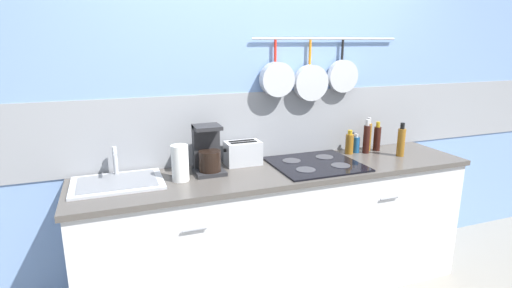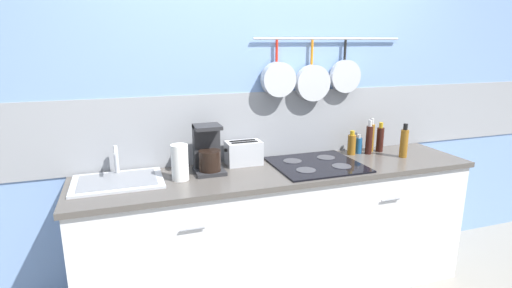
{
  "view_description": "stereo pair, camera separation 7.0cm",
  "coord_description": "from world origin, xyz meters",
  "px_view_note": "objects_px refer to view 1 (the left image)",
  "views": [
    {
      "loc": [
        -1.05,
        -2.3,
        1.74
      ],
      "look_at": [
        -0.19,
        0.0,
        1.1
      ],
      "focal_mm": 28.0,
      "sensor_mm": 36.0,
      "label": 1
    },
    {
      "loc": [
        -0.98,
        -2.32,
        1.74
      ],
      "look_at": [
        -0.19,
        0.0,
        1.1
      ],
      "focal_mm": 28.0,
      "sensor_mm": 36.0,
      "label": 2
    }
  ],
  "objects_px": {
    "bottle_vinegar": "(356,144)",
    "bottle_dish_soap": "(401,141)",
    "coffee_maker": "(208,153)",
    "bottle_hot_sauce": "(368,136)",
    "toaster": "(243,153)",
    "paper_towel_roll": "(180,163)",
    "bottle_olive_oil": "(366,138)",
    "bottle_sesame_oil": "(349,143)",
    "bottle_cooking_wine": "(377,138)"
  },
  "relations": [
    {
      "from": "toaster",
      "to": "bottle_dish_soap",
      "type": "bearing_deg",
      "value": -10.37
    },
    {
      "from": "bottle_olive_oil",
      "to": "bottle_hot_sauce",
      "type": "bearing_deg",
      "value": 45.16
    },
    {
      "from": "bottle_sesame_oil",
      "to": "bottle_vinegar",
      "type": "bearing_deg",
      "value": 8.32
    },
    {
      "from": "bottle_hot_sauce",
      "to": "bottle_dish_soap",
      "type": "xyz_separation_m",
      "value": [
        0.13,
        -0.22,
        -0.0
      ]
    },
    {
      "from": "paper_towel_roll",
      "to": "bottle_olive_oil",
      "type": "bearing_deg",
      "value": 4.97
    },
    {
      "from": "toaster",
      "to": "bottle_dish_soap",
      "type": "height_order",
      "value": "bottle_dish_soap"
    },
    {
      "from": "bottle_olive_oil",
      "to": "bottle_dish_soap",
      "type": "bearing_deg",
      "value": -39.9
    },
    {
      "from": "bottle_olive_oil",
      "to": "bottle_sesame_oil",
      "type": "bearing_deg",
      "value": 167.89
    },
    {
      "from": "toaster",
      "to": "bottle_hot_sauce",
      "type": "bearing_deg",
      "value": 0.4
    },
    {
      "from": "coffee_maker",
      "to": "bottle_dish_soap",
      "type": "height_order",
      "value": "coffee_maker"
    },
    {
      "from": "bottle_hot_sauce",
      "to": "paper_towel_roll",
      "type": "bearing_deg",
      "value": -172.93
    },
    {
      "from": "bottle_vinegar",
      "to": "toaster",
      "type": "bearing_deg",
      "value": 179.02
    },
    {
      "from": "paper_towel_roll",
      "to": "bottle_sesame_oil",
      "type": "distance_m",
      "value": 1.31
    },
    {
      "from": "coffee_maker",
      "to": "toaster",
      "type": "height_order",
      "value": "coffee_maker"
    },
    {
      "from": "bottle_sesame_oil",
      "to": "bottle_cooking_wine",
      "type": "relative_size",
      "value": 0.8
    },
    {
      "from": "paper_towel_roll",
      "to": "coffee_maker",
      "type": "bearing_deg",
      "value": 26.45
    },
    {
      "from": "coffee_maker",
      "to": "bottle_cooking_wine",
      "type": "relative_size",
      "value": 1.37
    },
    {
      "from": "toaster",
      "to": "bottle_vinegar",
      "type": "xyz_separation_m",
      "value": [
        0.9,
        -0.02,
        -0.02
      ]
    },
    {
      "from": "paper_towel_roll",
      "to": "coffee_maker",
      "type": "height_order",
      "value": "coffee_maker"
    },
    {
      "from": "paper_towel_roll",
      "to": "bottle_sesame_oil",
      "type": "height_order",
      "value": "paper_towel_roll"
    },
    {
      "from": "bottle_sesame_oil",
      "to": "bottle_cooking_wine",
      "type": "distance_m",
      "value": 0.25
    },
    {
      "from": "toaster",
      "to": "bottle_vinegar",
      "type": "relative_size",
      "value": 1.77
    },
    {
      "from": "bottle_vinegar",
      "to": "bottle_olive_oil",
      "type": "height_order",
      "value": "bottle_olive_oil"
    },
    {
      "from": "toaster",
      "to": "bottle_vinegar",
      "type": "height_order",
      "value": "toaster"
    },
    {
      "from": "paper_towel_roll",
      "to": "bottle_hot_sauce",
      "type": "height_order",
      "value": "bottle_hot_sauce"
    },
    {
      "from": "bottle_cooking_wine",
      "to": "bottle_dish_soap",
      "type": "bearing_deg",
      "value": -70.63
    },
    {
      "from": "toaster",
      "to": "bottle_sesame_oil",
      "type": "distance_m",
      "value": 0.84
    },
    {
      "from": "bottle_olive_oil",
      "to": "toaster",
      "type": "bearing_deg",
      "value": 176.85
    },
    {
      "from": "coffee_maker",
      "to": "toaster",
      "type": "relative_size",
      "value": 1.2
    },
    {
      "from": "paper_towel_roll",
      "to": "bottle_hot_sauce",
      "type": "bearing_deg",
      "value": 7.07
    },
    {
      "from": "bottle_hot_sauce",
      "to": "toaster",
      "type": "bearing_deg",
      "value": -179.6
    },
    {
      "from": "bottle_olive_oil",
      "to": "coffee_maker",
      "type": "bearing_deg",
      "value": -178.76
    },
    {
      "from": "bottle_dish_soap",
      "to": "coffee_maker",
      "type": "bearing_deg",
      "value": 174.7
    },
    {
      "from": "paper_towel_roll",
      "to": "bottle_hot_sauce",
      "type": "distance_m",
      "value": 1.5
    },
    {
      "from": "toaster",
      "to": "bottle_cooking_wine",
      "type": "bearing_deg",
      "value": -1.07
    },
    {
      "from": "coffee_maker",
      "to": "bottle_sesame_oil",
      "type": "relative_size",
      "value": 1.71
    },
    {
      "from": "coffee_maker",
      "to": "toaster",
      "type": "distance_m",
      "value": 0.28
    },
    {
      "from": "bottle_sesame_oil",
      "to": "bottle_olive_oil",
      "type": "height_order",
      "value": "bottle_olive_oil"
    },
    {
      "from": "bottle_cooking_wine",
      "to": "bottle_dish_soap",
      "type": "height_order",
      "value": "bottle_dish_soap"
    },
    {
      "from": "bottle_cooking_wine",
      "to": "bottle_vinegar",
      "type": "bearing_deg",
      "value": 178.47
    },
    {
      "from": "paper_towel_roll",
      "to": "coffee_maker",
      "type": "relative_size",
      "value": 0.71
    },
    {
      "from": "toaster",
      "to": "bottle_hot_sauce",
      "type": "distance_m",
      "value": 1.03
    },
    {
      "from": "coffee_maker",
      "to": "bottle_hot_sauce",
      "type": "xyz_separation_m",
      "value": [
        1.29,
        0.09,
        -0.01
      ]
    },
    {
      "from": "bottle_sesame_oil",
      "to": "toaster",
      "type": "bearing_deg",
      "value": 178.26
    },
    {
      "from": "bottle_sesame_oil",
      "to": "bottle_hot_sauce",
      "type": "xyz_separation_m",
      "value": [
        0.19,
        0.03,
        0.03
      ]
    },
    {
      "from": "bottle_vinegar",
      "to": "bottle_dish_soap",
      "type": "relative_size",
      "value": 0.58
    },
    {
      "from": "coffee_maker",
      "to": "bottle_hot_sauce",
      "type": "bearing_deg",
      "value": 3.86
    },
    {
      "from": "coffee_maker",
      "to": "bottle_hot_sauce",
      "type": "relative_size",
      "value": 1.2
    },
    {
      "from": "coffee_maker",
      "to": "bottle_vinegar",
      "type": "xyz_separation_m",
      "value": [
        1.17,
        0.06,
        -0.06
      ]
    },
    {
      "from": "coffee_maker",
      "to": "bottle_cooking_wine",
      "type": "distance_m",
      "value": 1.35
    }
  ]
}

